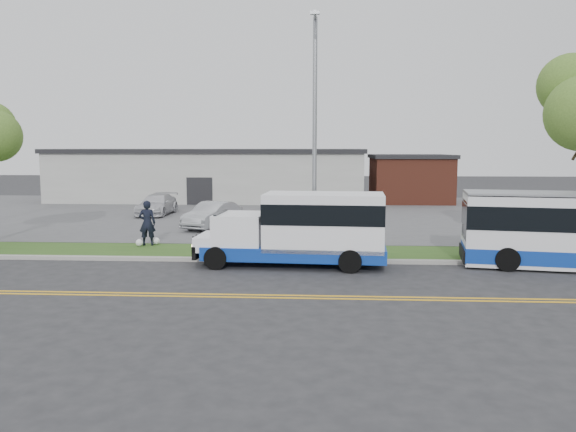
# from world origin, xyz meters

# --- Properties ---
(ground) EXTENTS (140.00, 140.00, 0.00)m
(ground) POSITION_xyz_m (0.00, 0.00, 0.00)
(ground) COLOR #28282B
(ground) RESTS_ON ground
(lane_line_north) EXTENTS (70.00, 0.12, 0.01)m
(lane_line_north) POSITION_xyz_m (0.00, -3.85, 0.01)
(lane_line_north) COLOR gold
(lane_line_north) RESTS_ON ground
(lane_line_south) EXTENTS (70.00, 0.12, 0.01)m
(lane_line_south) POSITION_xyz_m (0.00, -4.15, 0.01)
(lane_line_south) COLOR gold
(lane_line_south) RESTS_ON ground
(curb) EXTENTS (80.00, 0.30, 0.15)m
(curb) POSITION_xyz_m (0.00, 1.10, 0.07)
(curb) COLOR #9E9B93
(curb) RESTS_ON ground
(verge) EXTENTS (80.00, 3.30, 0.10)m
(verge) POSITION_xyz_m (0.00, 2.90, 0.05)
(verge) COLOR #294D19
(verge) RESTS_ON ground
(parking_lot) EXTENTS (80.00, 25.00, 0.10)m
(parking_lot) POSITION_xyz_m (0.00, 17.00, 0.05)
(parking_lot) COLOR #4C4C4F
(parking_lot) RESTS_ON ground
(commercial_building) EXTENTS (25.40, 10.40, 4.35)m
(commercial_building) POSITION_xyz_m (-6.00, 27.00, 2.18)
(commercial_building) COLOR #9E9E99
(commercial_building) RESTS_ON ground
(brick_wing) EXTENTS (6.30, 7.30, 3.90)m
(brick_wing) POSITION_xyz_m (10.50, 26.00, 1.96)
(brick_wing) COLOR brown
(brick_wing) RESTS_ON ground
(streetlight_near) EXTENTS (0.35, 1.53, 9.50)m
(streetlight_near) POSITION_xyz_m (3.00, 2.73, 5.23)
(streetlight_near) COLOR gray
(streetlight_near) RESTS_ON verge
(shuttle_bus) EXTENTS (7.30, 2.78, 2.74)m
(shuttle_bus) POSITION_xyz_m (2.69, 0.55, 1.47)
(shuttle_bus) COLOR #0D3395
(shuttle_bus) RESTS_ON ground
(pedestrian) EXTENTS (0.78, 0.56, 2.01)m
(pedestrian) POSITION_xyz_m (-4.44, 4.00, 1.11)
(pedestrian) COLOR black
(pedestrian) RESTS_ON verge
(parked_car_a) EXTENTS (2.83, 4.53, 1.41)m
(parked_car_a) POSITION_xyz_m (-2.62, 9.67, 0.81)
(parked_car_a) COLOR #AAADB1
(parked_car_a) RESTS_ON parking_lot
(parked_car_b) EXTENTS (1.95, 4.61, 1.33)m
(parked_car_b) POSITION_xyz_m (-7.40, 15.48, 0.76)
(parked_car_b) COLOR silver
(parked_car_b) RESTS_ON parking_lot
(grocery_bag_left) EXTENTS (0.32, 0.32, 0.32)m
(grocery_bag_left) POSITION_xyz_m (-4.74, 3.75, 0.26)
(grocery_bag_left) COLOR white
(grocery_bag_left) RESTS_ON verge
(grocery_bag_right) EXTENTS (0.32, 0.32, 0.32)m
(grocery_bag_right) POSITION_xyz_m (-4.14, 4.25, 0.26)
(grocery_bag_right) COLOR white
(grocery_bag_right) RESTS_ON verge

